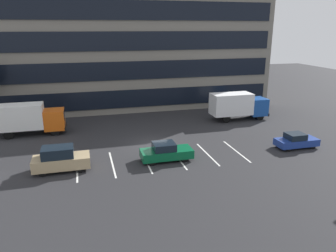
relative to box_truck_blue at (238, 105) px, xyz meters
The scene contains 8 objects.
ground_plane 13.38m from the box_truck_blue, 153.76° to the right, with size 120.00×120.00×0.00m, color #262628.
office_building 17.78m from the box_truck_blue, 134.50° to the left, with size 39.49×11.79×14.40m.
lot_markings 15.40m from the box_truck_blue, 141.00° to the right, with size 14.14×5.40×0.01m.
box_truck_blue is the anchor object (origin of this frame).
box_truck_orange 23.67m from the box_truck_blue, behind, with size 7.06×2.34×3.27m.
sedan_navy 10.30m from the box_truck_blue, 84.90° to the right, with size 3.93×1.64×1.41m.
sedan_forest 15.32m from the box_truck_blue, 139.41° to the right, with size 4.35×1.82×1.56m.
suv_tan 22.35m from the box_truck_blue, 154.02° to the right, with size 4.33×1.84×1.96m.
Camera 1 is at (-6.12, -28.61, 10.79)m, focal length 34.50 mm.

